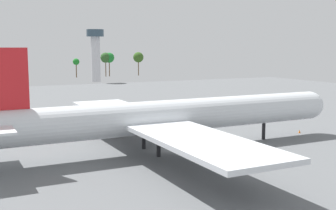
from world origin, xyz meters
The scene contains 5 objects.
ground_plane centered at (0.00, 0.00, 0.00)m, with size 287.39×287.39×0.00m, color slate.
cargo_airplane centered at (-0.66, 0.00, 6.07)m, with size 71.85×62.93×18.15m.
safety_cone_nose centered at (32.33, 1.56, 0.34)m, with size 0.48×0.48×0.68m, color orange.
control_tower centered at (34.95, 155.64, 16.97)m, with size 9.09×9.09×27.71m.
tree_line_backdrop centered at (-5.72, 194.36, 10.59)m, with size 158.97×7.25×15.34m.
Camera 1 is at (-33.34, -66.52, 18.11)m, focal length 45.88 mm.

